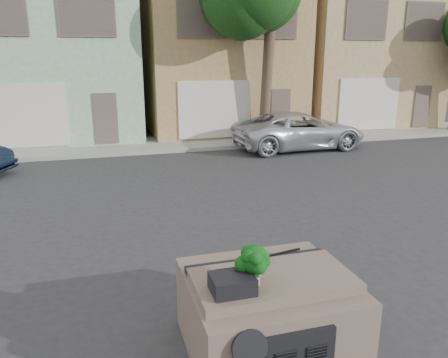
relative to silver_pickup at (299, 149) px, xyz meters
name	(u,v)px	position (x,y,z in m)	size (l,w,h in m)	color
ground_plane	(209,252)	(-5.93, -8.41, 0.00)	(120.00, 120.00, 0.00)	#303033
sidewalk	(146,145)	(-5.93, 2.09, 0.07)	(40.00, 3.00, 0.15)	gray
townhouse_mint	(55,53)	(-9.43, 6.09, 3.77)	(7.20, 8.20, 7.55)	#94BC95
townhouse_tan	(214,53)	(-1.93, 6.09, 3.77)	(7.20, 8.20, 7.55)	#A58552
townhouse_beige	(346,53)	(5.57, 6.09, 3.77)	(7.20, 8.20, 7.55)	tan
silver_pickup	(299,149)	(0.00, 0.00, 0.00)	(2.46, 5.34, 1.48)	silver
tree_near	(268,40)	(-0.93, 1.39, 4.25)	(4.40, 4.00, 8.50)	#163C13
car_dashboard	(268,310)	(-5.93, -11.41, 0.56)	(2.00, 1.80, 1.12)	brown
instrument_hump	(232,284)	(-6.51, -11.76, 1.22)	(0.48, 0.38, 0.20)	black
wiper_arm	(278,254)	(-5.65, -11.03, 1.13)	(0.70, 0.03, 0.02)	black
broccoli	(255,265)	(-6.21, -11.68, 1.37)	(0.40, 0.40, 0.49)	#0A3A0D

